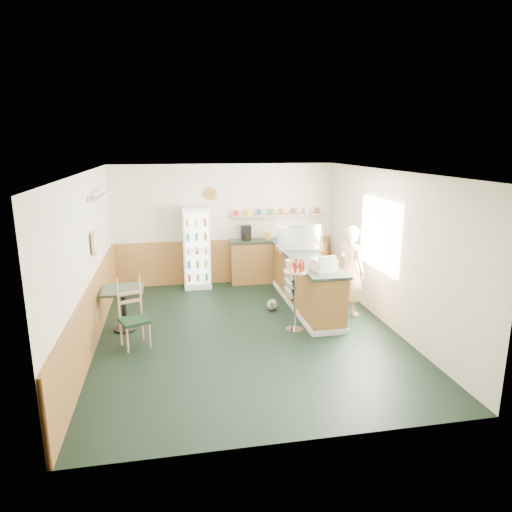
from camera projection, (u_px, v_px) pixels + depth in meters
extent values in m
plane|color=black|center=(247.00, 332.00, 7.79)|extent=(6.00, 6.00, 0.00)
cube|color=beige|center=(225.00, 224.00, 10.33)|extent=(5.00, 0.02, 2.70)
cube|color=beige|center=(86.00, 263.00, 7.01)|extent=(0.02, 6.00, 2.70)
cube|color=beige|center=(389.00, 249.00, 7.91)|extent=(0.02, 6.00, 2.70)
cube|color=silver|center=(246.00, 171.00, 7.14)|extent=(5.00, 6.00, 0.02)
cube|color=olive|center=(226.00, 261.00, 10.50)|extent=(4.98, 0.05, 1.00)
cube|color=olive|center=(93.00, 314.00, 7.22)|extent=(0.05, 5.98, 1.00)
cube|color=white|center=(380.00, 235.00, 8.14)|extent=(0.06, 1.45, 1.25)
cube|color=gold|center=(94.00, 243.00, 7.45)|extent=(0.03, 0.32, 0.38)
cube|color=silver|center=(98.00, 197.00, 7.77)|extent=(0.18, 1.20, 0.03)
cylinder|color=olive|center=(211.00, 194.00, 10.05)|extent=(0.26, 0.04, 0.26)
cube|color=olive|center=(306.00, 283.00, 8.94)|extent=(0.60, 2.95, 0.95)
cube|color=silver|center=(305.00, 303.00, 9.04)|extent=(0.64, 2.97, 0.10)
cube|color=#29392D|center=(306.00, 258.00, 8.82)|extent=(0.68, 3.01, 0.05)
cube|color=olive|center=(278.00, 261.00, 10.56)|extent=(2.20, 0.38, 0.95)
cube|color=#29392D|center=(278.00, 240.00, 10.44)|extent=(2.24, 0.42, 0.05)
cube|color=tan|center=(278.00, 215.00, 10.38)|extent=(2.10, 0.22, 0.04)
cube|color=black|center=(246.00, 233.00, 10.26)|extent=(0.22, 0.18, 0.34)
cylinder|color=#B2664C|center=(236.00, 213.00, 10.19)|extent=(0.10, 0.10, 0.12)
cylinder|color=#B2664C|center=(248.00, 212.00, 10.24)|extent=(0.10, 0.10, 0.12)
cylinder|color=#B2664C|center=(260.00, 212.00, 10.28)|extent=(0.10, 0.10, 0.12)
cylinder|color=#B2664C|center=(272.00, 212.00, 10.33)|extent=(0.10, 0.10, 0.12)
cylinder|color=#B2664C|center=(284.00, 211.00, 10.38)|extent=(0.10, 0.10, 0.12)
cylinder|color=#B2664C|center=(295.00, 211.00, 10.43)|extent=(0.10, 0.10, 0.12)
cylinder|color=#B2664C|center=(306.00, 211.00, 10.48)|extent=(0.10, 0.10, 0.12)
cylinder|color=#B2664C|center=(318.00, 210.00, 10.53)|extent=(0.10, 0.10, 0.12)
cube|color=white|center=(196.00, 247.00, 10.10)|extent=(0.59, 0.42, 1.80)
cube|color=white|center=(197.00, 249.00, 9.88)|extent=(0.50, 0.02, 1.59)
cube|color=silver|center=(197.00, 250.00, 9.82)|extent=(0.54, 0.02, 1.64)
cube|color=silver|center=(299.00, 249.00, 9.33)|extent=(0.89, 0.47, 0.06)
cube|color=silver|center=(299.00, 236.00, 9.27)|extent=(0.87, 0.45, 0.45)
cube|color=beige|center=(324.00, 265.00, 7.80)|extent=(0.41, 0.43, 0.20)
imported|color=tan|center=(351.00, 270.00, 8.46)|extent=(0.59, 0.68, 1.69)
cylinder|color=silver|center=(294.00, 329.00, 7.88)|extent=(0.31, 0.31, 0.02)
cylinder|color=silver|center=(295.00, 301.00, 7.76)|extent=(0.04, 0.04, 1.04)
cylinder|color=tan|center=(296.00, 272.00, 7.63)|extent=(0.40, 0.40, 0.03)
cylinder|color=red|center=(303.00, 266.00, 7.59)|extent=(0.06, 0.06, 0.18)
cylinder|color=red|center=(301.00, 265.00, 7.68)|extent=(0.06, 0.06, 0.18)
cylinder|color=red|center=(296.00, 264.00, 7.72)|extent=(0.06, 0.06, 0.18)
cylinder|color=red|center=(291.00, 264.00, 7.70)|extent=(0.06, 0.06, 0.18)
cylinder|color=red|center=(288.00, 265.00, 7.62)|extent=(0.06, 0.06, 0.18)
cylinder|color=red|center=(290.00, 267.00, 7.54)|extent=(0.06, 0.06, 0.18)
cylinder|color=red|center=(295.00, 268.00, 7.49)|extent=(0.06, 0.06, 0.18)
cylinder|color=red|center=(301.00, 267.00, 7.51)|extent=(0.06, 0.06, 0.18)
cube|color=black|center=(290.00, 296.00, 8.85)|extent=(0.05, 0.45, 0.03)
cube|color=silver|center=(289.00, 293.00, 8.83)|extent=(0.09, 0.41, 0.15)
cube|color=black|center=(290.00, 287.00, 8.81)|extent=(0.05, 0.45, 0.03)
cube|color=silver|center=(289.00, 284.00, 8.79)|extent=(0.09, 0.41, 0.15)
cube|color=black|center=(290.00, 278.00, 8.76)|extent=(0.05, 0.45, 0.03)
cube|color=silver|center=(289.00, 275.00, 8.74)|extent=(0.09, 0.41, 0.15)
cube|color=black|center=(290.00, 269.00, 8.72)|extent=(0.05, 0.45, 0.03)
cube|color=silver|center=(289.00, 265.00, 8.70)|extent=(0.09, 0.41, 0.15)
cylinder|color=black|center=(126.00, 329.00, 7.88)|extent=(0.39, 0.39, 0.04)
cylinder|color=black|center=(124.00, 310.00, 7.79)|extent=(0.08, 0.08, 0.68)
cube|color=#29392D|center=(123.00, 290.00, 7.71)|extent=(0.69, 0.69, 0.04)
cube|color=black|center=(134.00, 321.00, 7.13)|extent=(0.53, 0.53, 0.05)
cylinder|color=tan|center=(123.00, 339.00, 6.98)|extent=(0.04, 0.04, 0.43)
cylinder|color=tan|center=(146.00, 338.00, 7.05)|extent=(0.04, 0.04, 0.43)
cylinder|color=tan|center=(125.00, 330.00, 7.32)|extent=(0.04, 0.04, 0.43)
cylinder|color=tan|center=(147.00, 329.00, 7.38)|extent=(0.04, 0.04, 0.43)
cube|color=tan|center=(134.00, 297.00, 7.23)|extent=(0.36, 0.17, 0.66)
sphere|color=gray|center=(272.00, 305.00, 8.80)|extent=(0.21, 0.21, 0.21)
sphere|color=gray|center=(273.00, 303.00, 8.68)|extent=(0.12, 0.12, 0.12)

